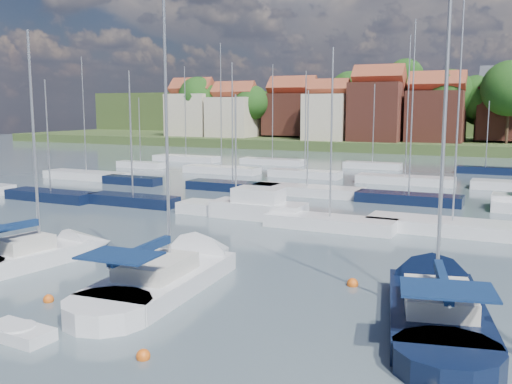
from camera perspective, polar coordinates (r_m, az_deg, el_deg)
The scene contains 10 objects.
ground at distance 59.21m, azimuth 13.22°, elevation 0.40°, with size 260.00×260.00×0.00m, color #4A5964.
sailboat_left at distance 32.39m, azimuth -20.04°, elevation -5.85°, with size 3.92×9.67×12.88m.
sailboat_centre at distance 27.68m, azimuth -7.35°, elevation -7.85°, with size 4.41×13.33×17.74m.
sailboat_navy at distance 24.65m, azimuth 17.29°, elevation -10.23°, with size 6.14×13.42×17.91m.
tender at distance 22.31m, azimuth -22.65°, elevation -12.87°, with size 2.69×1.39×0.57m.
buoy_c at distance 25.87m, azimuth -20.03°, elevation -10.28°, with size 0.44×0.44×0.44m, color #D85914.
buoy_d at distance 19.61m, azimuth -11.20°, elevation -16.06°, with size 0.47×0.47×0.47m, color #D85914.
buoy_e at distance 26.77m, azimuth 9.62°, elevation -9.24°, with size 0.52×0.52×0.52m, color #D85914.
marina_field at distance 54.06m, azimuth 14.12°, elevation 0.08°, with size 79.62×41.41×15.93m.
far_shore_town at distance 150.40m, azimuth 21.71°, elevation 6.56°, with size 212.46×90.00×22.27m.
Camera 1 is at (12.22, -17.36, 8.09)m, focal length 40.00 mm.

